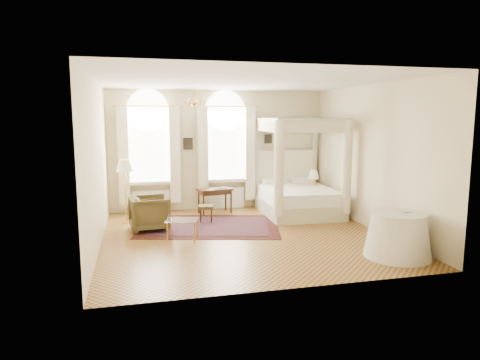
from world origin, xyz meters
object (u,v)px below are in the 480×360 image
(side_table, at_px, (398,235))
(coffee_table, at_px, (182,222))
(writing_desk, at_px, (215,192))
(stool, at_px, (206,208))
(canopy_bed, at_px, (298,193))
(nightstand, at_px, (317,198))
(armchair, at_px, (150,213))
(floor_lamp, at_px, (125,169))

(side_table, bearing_deg, coffee_table, 151.88)
(writing_desk, relative_size, stool, 2.34)
(side_table, bearing_deg, canopy_bed, 97.25)
(nightstand, bearing_deg, coffee_table, -151.37)
(stool, bearing_deg, side_table, -49.34)
(canopy_bed, relative_size, armchair, 2.95)
(canopy_bed, bearing_deg, coffee_table, -151.36)
(floor_lamp, xyz_separation_m, side_table, (4.92, -3.87, -0.93))
(stool, relative_size, floor_lamp, 0.27)
(canopy_bed, xyz_separation_m, writing_desk, (-2.14, 0.60, -0.00))
(nightstand, height_order, side_table, side_table)
(nightstand, relative_size, floor_lamp, 0.43)
(armchair, bearing_deg, writing_desk, -59.58)
(stool, xyz_separation_m, side_table, (3.00, -3.50, 0.06))
(canopy_bed, bearing_deg, side_table, -82.75)
(canopy_bed, relative_size, writing_desk, 2.60)
(canopy_bed, distance_m, coffee_table, 3.72)
(canopy_bed, xyz_separation_m, nightstand, (0.72, 0.39, -0.24))
(canopy_bed, height_order, stool, canopy_bed)
(writing_desk, distance_m, side_table, 5.11)
(canopy_bed, bearing_deg, stool, -173.54)
(nightstand, distance_m, floor_lamp, 5.27)
(canopy_bed, height_order, floor_lamp, canopy_bed)
(writing_desk, bearing_deg, stool, -113.39)
(armchair, bearing_deg, stool, -78.51)
(stool, relative_size, side_table, 0.34)
(nightstand, height_order, stool, nightstand)
(canopy_bed, distance_m, writing_desk, 2.22)
(coffee_table, relative_size, floor_lamp, 0.48)
(writing_desk, distance_m, armchair, 2.22)
(stool, bearing_deg, nightstand, 11.82)
(stool, xyz_separation_m, armchair, (-1.38, -0.46, 0.05))
(writing_desk, distance_m, stool, 0.99)
(stool, bearing_deg, armchair, -161.64)
(writing_desk, height_order, floor_lamp, floor_lamp)
(canopy_bed, relative_size, coffee_table, 3.36)
(nightstand, xyz_separation_m, floor_lamp, (-5.16, -0.31, 1.00))
(nightstand, xyz_separation_m, stool, (-3.25, -0.68, 0.01))
(writing_desk, bearing_deg, coffee_table, -115.25)
(coffee_table, relative_size, side_table, 0.62)
(writing_desk, xyz_separation_m, stool, (-0.38, -0.88, -0.23))
(writing_desk, bearing_deg, canopy_bed, -15.63)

